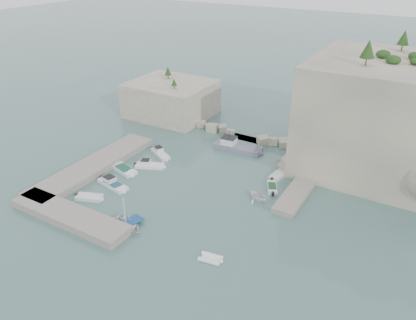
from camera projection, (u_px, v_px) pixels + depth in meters
The scene contains 22 objects.
ground at pixel (187, 195), 57.75m from camera, with size 400.00×400.00×0.00m, color slate.
cliff_east at pixel (396, 118), 61.06m from camera, with size 26.00×22.00×17.00m, color beige.
cliff_terrace at pixel (315, 159), 65.09m from camera, with size 8.00×10.00×2.50m, color beige.
outcrop_west at pixel (171, 99), 84.19m from camera, with size 16.00×14.00×7.00m, color beige.
quay_west at pixel (94, 166), 64.35m from camera, with size 5.00×24.00×1.10m, color #9E9689.
quay_south at pixel (69, 216), 52.43m from camera, with size 18.00×4.00×1.10m, color #9E9689.
ledge_east at pixel (301, 186), 59.15m from camera, with size 3.00×16.00×0.80m, color #9E9689.
breakwater at pixel (247, 135), 74.68m from camera, with size 28.00×3.00×1.40m, color beige.
motorboat_a at pixel (160, 155), 68.90m from camera, with size 5.21×1.55×1.40m, color silver, non-canonical shape.
motorboat_b at pixel (150, 167), 65.18m from camera, with size 5.06×1.66×1.40m, color white, non-canonical shape.
motorboat_c at pixel (124, 171), 64.14m from camera, with size 5.47×1.99×0.70m, color white, non-canonical shape.
motorboat_d at pixel (113, 186), 60.01m from camera, with size 5.94×1.77×1.40m, color white, non-canonical shape.
motorboat_e at pixel (90, 199), 56.93m from camera, with size 4.02×1.64×0.70m, color white, non-canonical shape.
rowboat at pixel (126, 228), 51.10m from camera, with size 3.64×5.10×1.06m, color white.
inflatable_dinghy at pixel (210, 260), 45.85m from camera, with size 2.82×1.37×0.44m, color white, non-canonical shape.
tender_east_a at pixel (257, 200), 56.80m from camera, with size 2.78×3.23×1.70m, color white.
tender_east_b at pixel (272, 189), 59.25m from camera, with size 3.82×1.30×0.70m, color silver, non-canonical shape.
tender_east_c at pixel (279, 176), 62.74m from camera, with size 4.70×1.52×0.70m, color silver, non-canonical shape.
tender_east_d at pixel (289, 172), 63.86m from camera, with size 1.86×4.93×1.91m, color white.
work_boat at pixel (238, 150), 70.84m from camera, with size 9.22×2.72×2.20m, color slate, non-canonical shape.
rowboat_mast at pixel (124, 210), 49.88m from camera, with size 0.10×0.10×4.20m, color white.
vegetation at pixel (374, 50), 60.07m from camera, with size 53.48×13.88×13.40m.
Camera 1 is at (27.32, -40.55, 31.29)m, focal length 35.00 mm.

